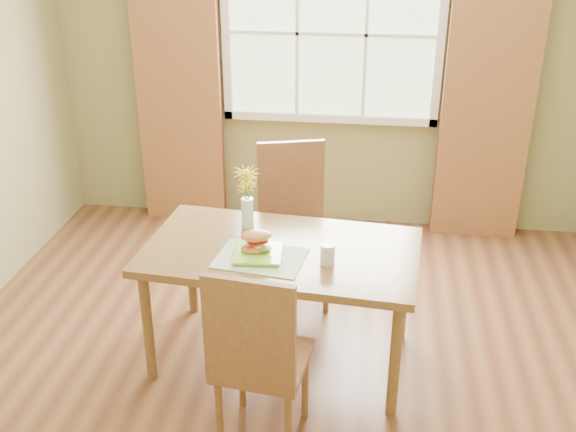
# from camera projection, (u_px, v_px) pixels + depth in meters

# --- Properties ---
(room) EXTENTS (4.24, 3.84, 2.74)m
(room) POSITION_uv_depth(u_px,v_px,m) (303.00, 137.00, 3.28)
(room) COLOR brown
(room) RESTS_ON ground
(window) EXTENTS (1.62, 0.06, 1.32)m
(window) POSITION_uv_depth(u_px,v_px,m) (332.00, 34.00, 4.88)
(window) COLOR #BDE2AB
(window) RESTS_ON room
(curtain_left) EXTENTS (0.65, 0.08, 2.20)m
(curtain_left) POSITION_uv_depth(u_px,v_px,m) (178.00, 86.00, 5.11)
(curtain_left) COLOR maroon
(curtain_left) RESTS_ON room
(curtain_right) EXTENTS (0.65, 0.08, 2.20)m
(curtain_right) POSITION_uv_depth(u_px,v_px,m) (489.00, 97.00, 4.84)
(curtain_right) COLOR maroon
(curtain_right) RESTS_ON room
(dining_table) EXTENTS (1.52, 0.94, 0.71)m
(dining_table) POSITION_uv_depth(u_px,v_px,m) (281.00, 260.00, 3.63)
(dining_table) COLOR brown
(dining_table) RESTS_ON room
(chair_near) EXTENTS (0.46, 0.46, 0.99)m
(chair_near) POSITION_uv_depth(u_px,v_px,m) (257.00, 354.00, 3.04)
(chair_near) COLOR brown
(chair_near) RESTS_ON room
(chair_far) EXTENTS (0.53, 0.53, 1.03)m
(chair_far) POSITION_uv_depth(u_px,v_px,m) (293.00, 216.00, 4.29)
(chair_far) COLOR brown
(chair_far) RESTS_ON room
(placemat) EXTENTS (0.49, 0.39, 0.01)m
(placemat) POSITION_uv_depth(u_px,v_px,m) (260.00, 258.00, 3.49)
(placemat) COLOR #B7C3A5
(placemat) RESTS_ON dining_table
(plate) EXTENTS (0.26, 0.26, 0.01)m
(plate) POSITION_uv_depth(u_px,v_px,m) (258.00, 255.00, 3.50)
(plate) COLOR #8ADF37
(plate) RESTS_ON placemat
(croissant_sandwich) EXTENTS (0.19, 0.16, 0.12)m
(croissant_sandwich) POSITION_uv_depth(u_px,v_px,m) (256.00, 242.00, 3.49)
(croissant_sandwich) COLOR #C68143
(croissant_sandwich) RESTS_ON plate
(water_glass) EXTENTS (0.07, 0.07, 0.11)m
(water_glass) POSITION_uv_depth(u_px,v_px,m) (328.00, 255.00, 3.42)
(water_glass) COLOR silver
(water_glass) RESTS_ON dining_table
(flower_vase) EXTENTS (0.15, 0.15, 0.36)m
(flower_vase) POSITION_uv_depth(u_px,v_px,m) (247.00, 190.00, 3.73)
(flower_vase) COLOR silver
(flower_vase) RESTS_ON dining_table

